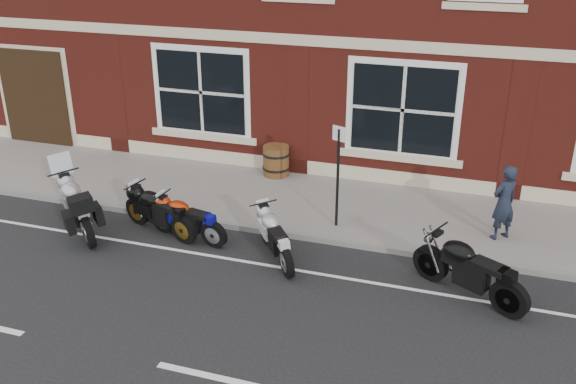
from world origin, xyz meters
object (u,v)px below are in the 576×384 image
moto_touring_silver (78,203)px  parking_sign (338,170)px  moto_sport_red (187,217)px  pedestrian_left (504,203)px  moto_sport_black (159,209)px  moto_sport_silver (276,234)px  barrel_planter (276,161)px  moto_naked_black (468,266)px

moto_touring_silver → parking_sign: bearing=-29.4°
moto_sport_red → pedestrian_left: size_ratio=1.19×
moto_sport_red → moto_sport_black: bearing=95.0°
moto_sport_silver → parking_sign: (0.81, 1.46, 0.86)m
barrel_planter → parking_sign: bearing=-46.9°
moto_touring_silver → parking_sign: parking_sign is taller
pedestrian_left → parking_sign: (-3.23, -0.47, 0.47)m
moto_sport_silver → parking_sign: 1.88m
moto_sport_red → moto_sport_black: 0.67m
moto_sport_black → parking_sign: bearing=-51.1°
pedestrian_left → barrel_planter: (-5.31, 1.76, -0.40)m
parking_sign → pedestrian_left: bearing=29.7°
moto_touring_silver → parking_sign: size_ratio=0.82×
moto_sport_silver → moto_naked_black: bearing=-40.0°
moto_touring_silver → moto_sport_black: 1.69m
moto_sport_black → barrel_planter: (1.35, 3.42, -0.02)m
moto_sport_black → pedestrian_left: (6.67, 1.66, 0.37)m
moto_touring_silver → moto_sport_black: moto_touring_silver is taller
barrel_planter → moto_touring_silver: bearing=-128.0°
moto_sport_black → moto_touring_silver: bearing=123.4°
moto_sport_silver → barrel_planter: bearing=73.0°
moto_sport_black → pedestrian_left: size_ratio=1.25×
moto_sport_red → moto_sport_black: (-0.67, 0.09, 0.04)m
moto_sport_red → moto_sport_silver: moto_sport_silver is taller
parking_sign → moto_sport_black: bearing=-139.4°
pedestrian_left → parking_sign: size_ratio=0.72×
moto_sport_silver → parking_sign: parking_sign is taller
moto_sport_silver → pedestrian_left: pedestrian_left is taller
moto_sport_red → parking_sign: (2.77, 1.28, 0.88)m
pedestrian_left → moto_touring_silver: bearing=-28.9°
moto_sport_silver → barrel_planter: (-1.28, 3.69, -0.01)m
moto_sport_silver → pedestrian_left: (4.04, 1.93, 0.39)m
pedestrian_left → parking_sign: 3.30m
moto_touring_silver → moto_sport_silver: moto_touring_silver is taller
pedestrian_left → parking_sign: bearing=-34.7°
barrel_planter → moto_sport_silver: bearing=-70.9°
barrel_planter → parking_sign: parking_sign is taller
parking_sign → barrel_planter: bearing=154.5°
moto_naked_black → pedestrian_left: (0.50, 2.17, 0.31)m
moto_touring_silver → moto_naked_black: bearing=-47.7°
moto_sport_black → moto_sport_silver: (2.63, -0.27, -0.02)m
moto_sport_red → moto_naked_black: size_ratio=0.91×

